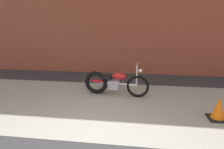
# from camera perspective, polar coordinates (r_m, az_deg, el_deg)

# --- Properties ---
(ground_plane) EXTENTS (80.00, 80.00, 0.00)m
(ground_plane) POSITION_cam_1_polar(r_m,az_deg,el_deg) (3.88, -7.71, -19.64)
(ground_plane) COLOR #2D2D30
(sidewalk_slab) EXTENTS (36.00, 3.50, 0.01)m
(sidewalk_slab) POSITION_cam_1_polar(r_m,az_deg,el_deg) (5.35, -2.89, -8.78)
(sidewalk_slab) COLOR gray
(sidewalk_slab) RESTS_ON ground
(brick_building_wall) EXTENTS (36.00, 0.50, 5.35)m
(brick_building_wall) POSITION_cam_1_polar(r_m,az_deg,el_deg) (8.28, 1.27, 19.03)
(brick_building_wall) COLOR brown
(brick_building_wall) RESTS_ON ground
(motorcycle_red) EXTENTS (2.01, 0.58, 1.03)m
(motorcycle_red) POSITION_cam_1_polar(r_m,az_deg,el_deg) (5.82, -0.17, -2.47)
(motorcycle_red) COLOR black
(motorcycle_red) RESTS_ON ground
(traffic_cone) EXTENTS (0.40, 0.40, 0.55)m
(traffic_cone) POSITION_cam_1_polar(r_m,az_deg,el_deg) (5.12, 29.34, -9.16)
(traffic_cone) COLOR orange
(traffic_cone) RESTS_ON ground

